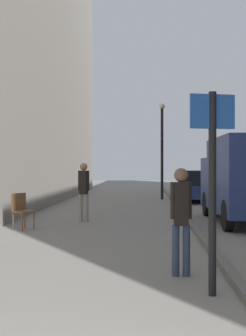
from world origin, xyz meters
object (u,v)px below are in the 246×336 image
object	(u,v)px
pedestrian_mid_block	(84,188)
street_sign_post	(212,175)
lamp_post	(162,144)
cafe_chair_near_window	(21,208)
pedestrian_main_foreground	(181,214)
parked_car	(196,186)

from	to	relation	value
pedestrian_mid_block	street_sign_post	xyz separation A→B (m)	(2.69, -7.73, 0.54)
lamp_post	cafe_chair_near_window	xyz separation A→B (m)	(-4.05, -11.12, -2.18)
street_sign_post	lamp_post	xyz separation A→B (m)	(-0.05, 17.13, 1.18)
pedestrian_mid_block	cafe_chair_near_window	world-z (taller)	pedestrian_mid_block
lamp_post	street_sign_post	bearing A→B (deg)	-89.82
pedestrian_main_foreground	pedestrian_mid_block	xyz separation A→B (m)	(-2.37, 6.70, 0.07)
street_sign_post	lamp_post	size ratio (longest dim) A/B	0.55
cafe_chair_near_window	pedestrian_mid_block	bearing A→B (deg)	177.52
street_sign_post	cafe_chair_near_window	world-z (taller)	street_sign_post
pedestrian_mid_block	cafe_chair_near_window	xyz separation A→B (m)	(-1.41, -1.71, -0.46)
pedestrian_main_foreground	pedestrian_mid_block	world-z (taller)	pedestrian_mid_block
pedestrian_main_foreground	street_sign_post	world-z (taller)	street_sign_post
cafe_chair_near_window	street_sign_post	bearing A→B (deg)	71.30
pedestrian_main_foreground	cafe_chair_near_window	size ratio (longest dim) A/B	1.73
pedestrian_mid_block	street_sign_post	size ratio (longest dim) A/B	0.67
pedestrian_main_foreground	lamp_post	size ratio (longest dim) A/B	0.34
pedestrian_mid_block	lamp_post	world-z (taller)	lamp_post
pedestrian_mid_block	street_sign_post	distance (m)	8.20
parked_car	cafe_chair_near_window	distance (m)	11.45
lamp_post	pedestrian_mid_block	bearing A→B (deg)	-105.68
parked_car	street_sign_post	xyz separation A→B (m)	(-1.52, -15.99, 0.83)
parked_car	lamp_post	world-z (taller)	lamp_post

